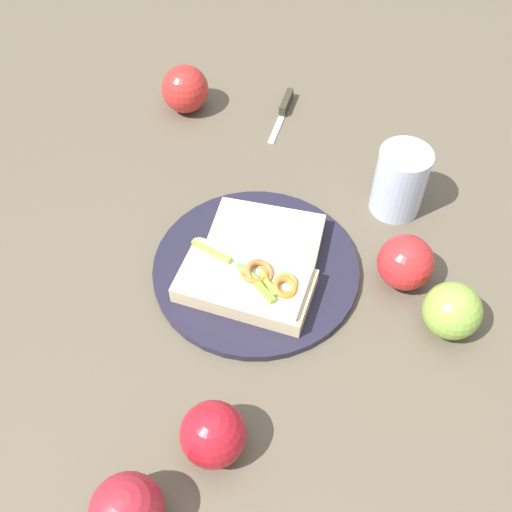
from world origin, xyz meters
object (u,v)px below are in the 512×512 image
apple_0 (406,262)px  knife (284,108)px  apple_4 (452,311)px  apple_1 (185,89)px  plate (256,268)px  bread_slice_side (266,236)px  apple_2 (213,434)px  apple_3 (127,511)px  sandwich (246,283)px  drinking_glass (400,181)px

apple_0 → knife: apple_0 is taller
apple_4 → apple_1: bearing=-56.4°
knife → apple_0: bearing=39.0°
plate → apple_4: size_ratio=3.84×
bread_slice_side → apple_4: apple_4 is taller
apple_2 → knife: size_ratio=0.60×
apple_3 → knife: 0.66m
apple_2 → plate: bearing=-106.4°
apple_0 → apple_4: (-0.04, 0.08, -0.00)m
apple_2 → apple_3: (0.09, 0.07, 0.00)m
apple_1 → apple_4: (-0.30, 0.45, -0.00)m
apple_3 → apple_4: (-0.37, -0.19, -0.00)m
sandwich → plate: bearing=-87.7°
apple_3 → apple_4: apple_3 is taller
apple_0 → knife: size_ratio=0.61×
bread_slice_side → apple_1: 0.32m
bread_slice_side → apple_2: size_ratio=2.05×
apple_0 → apple_3: apple_3 is taller
apple_1 → apple_3: 0.64m
apple_4 → knife: bearing=-71.6°
bread_slice_side → apple_0: 0.18m
plate → apple_3: size_ratio=3.69×
apple_0 → drinking_glass: size_ratio=0.71×
plate → sandwich: bearing=68.0°
sandwich → drinking_glass: size_ratio=1.86×
plate → drinking_glass: (-0.21, -0.09, 0.04)m
drinking_glass → apple_3: bearing=47.4°
plate → knife: (-0.08, -0.32, 0.00)m
sandwich → apple_1: (0.06, -0.38, 0.01)m
knife → apple_3: bearing=1.7°
sandwich → knife: sandwich is taller
apple_2 → knife: bearing=-104.9°
bread_slice_side → apple_2: 0.28m
apple_4 → sandwich: bearing=-16.0°
apple_3 → drinking_glass: size_ratio=0.72×
sandwich → apple_0: apple_0 is taller
apple_1 → apple_4: bearing=123.6°
plate → apple_0: size_ratio=3.76×
plate → apple_2: 0.24m
plate → apple_3: apple_3 is taller
plate → knife: knife is taller
apple_0 → apple_1: bearing=-55.0°
sandwich → drinking_glass: (-0.22, -0.13, 0.02)m
apple_0 → apple_2: size_ratio=1.02×
plate → bread_slice_side: bearing=-114.4°
apple_3 → sandwich: bearing=-118.0°
bread_slice_side → knife: size_ratio=1.22×
apple_4 → drinking_glass: drinking_glass is taller
apple_3 → knife: (-0.23, -0.62, -0.03)m
plate → apple_3: (0.15, 0.30, 0.03)m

